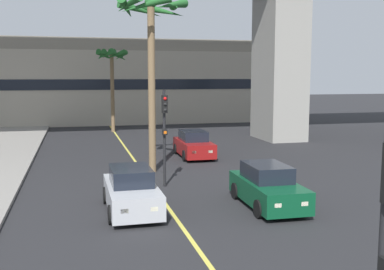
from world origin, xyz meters
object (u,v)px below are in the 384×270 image
(car_queue_third, at_px, (194,145))
(palm_tree_near_median, at_px, (112,62))
(car_queue_second, at_px, (131,191))
(traffic_light_median_far, at_px, (165,125))
(car_queue_front, at_px, (268,187))
(palm_tree_mid_median, at_px, (151,27))

(car_queue_third, relative_size, palm_tree_near_median, 0.58)
(car_queue_second, relative_size, palm_tree_near_median, 0.58)
(traffic_light_median_far, bearing_deg, car_queue_front, -51.57)
(car_queue_second, distance_m, car_queue_third, 11.37)
(car_queue_second, xyz_separation_m, traffic_light_median_far, (1.84, 3.31, 1.99))
(car_queue_second, relative_size, palm_tree_mid_median, 0.48)
(car_queue_front, xyz_separation_m, palm_tree_near_median, (-3.66, 24.72, 5.26))
(traffic_light_median_far, height_order, palm_tree_near_median, palm_tree_near_median)
(car_queue_second, xyz_separation_m, palm_tree_mid_median, (1.82, 6.61, 6.44))
(palm_tree_mid_median, bearing_deg, palm_tree_near_median, 91.76)
(car_queue_front, bearing_deg, car_queue_second, 173.05)
(car_queue_second, xyz_separation_m, car_queue_third, (4.91, 10.25, 0.00))
(traffic_light_median_far, relative_size, palm_tree_mid_median, 0.49)
(car_queue_second, relative_size, car_queue_third, 0.99)
(car_queue_third, bearing_deg, palm_tree_near_median, 104.64)
(car_queue_third, bearing_deg, car_queue_front, -89.82)
(car_queue_third, distance_m, palm_tree_near_median, 15.27)
(car_queue_second, distance_m, palm_tree_mid_median, 9.41)
(car_queue_front, relative_size, traffic_light_median_far, 0.99)
(palm_tree_near_median, distance_m, palm_tree_mid_median, 17.56)
(car_queue_third, xyz_separation_m, traffic_light_median_far, (-3.07, -6.95, 1.99))
(car_queue_front, bearing_deg, traffic_light_median_far, 128.43)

